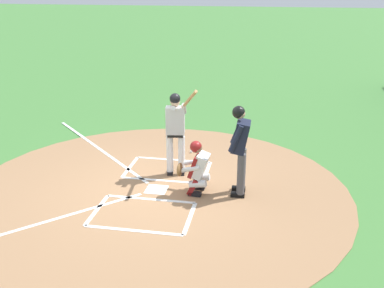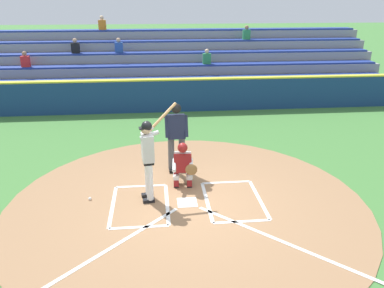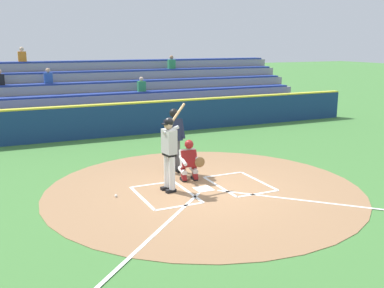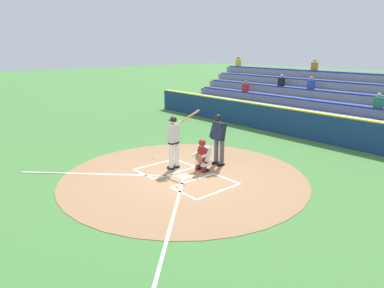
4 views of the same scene
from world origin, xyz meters
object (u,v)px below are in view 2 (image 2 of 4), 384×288
(batter, at_px, (148,155))
(plate_umpire, at_px, (176,133))
(catcher, at_px, (183,164))
(baseball, at_px, (90,199))

(batter, bearing_deg, plate_umpire, -115.96)
(batter, xyz_separation_m, plate_umpire, (-0.70, -1.45, -0.02))
(batter, height_order, catcher, batter)
(batter, xyz_separation_m, catcher, (-0.81, -0.59, -0.51))
(batter, height_order, plate_umpire, batter)
(catcher, xyz_separation_m, plate_umpire, (0.10, -0.86, 0.49))
(batter, relative_size, catcher, 1.88)
(batter, relative_size, baseball, 28.76)
(batter, bearing_deg, catcher, -143.85)
(baseball, bearing_deg, catcher, -167.06)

